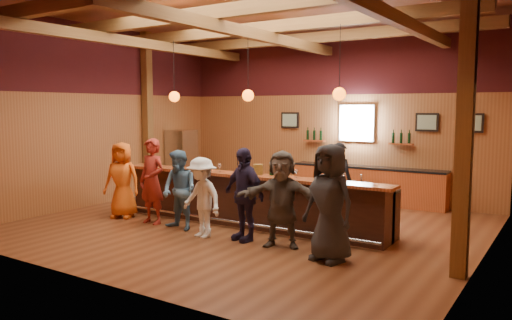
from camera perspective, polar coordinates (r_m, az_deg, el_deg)
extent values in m
plane|color=brown|center=(10.53, -0.89, -7.47)|extent=(9.00, 9.00, 0.00)
cube|color=brown|center=(13.75, 8.42, 5.09)|extent=(9.00, 0.04, 4.50)
cube|color=brown|center=(7.26, -18.77, 4.09)|extent=(9.00, 0.04, 4.50)
cube|color=brown|center=(13.28, -17.35, 4.86)|extent=(0.04, 8.00, 4.50)
cube|color=brown|center=(8.60, 24.96, 4.09)|extent=(0.04, 8.00, 4.50)
cube|color=brown|center=(10.44, -0.93, 17.31)|extent=(9.00, 8.00, 0.04)
cube|color=#3B1012|center=(13.78, 8.48, 10.92)|extent=(9.00, 0.01, 1.70)
cube|color=#3B1012|center=(13.31, -17.48, 10.89)|extent=(0.01, 8.00, 1.70)
cube|color=#3B1012|center=(8.68, 25.24, 13.37)|extent=(0.01, 8.00, 1.70)
cube|color=brown|center=(14.18, -12.28, 5.05)|extent=(0.22, 0.22, 4.50)
cube|color=brown|center=(7.63, 22.80, 4.01)|extent=(0.22, 0.22, 4.50)
cube|color=brown|center=(9.58, -4.40, 16.49)|extent=(8.80, 0.20, 0.25)
cube|color=brown|center=(11.22, 2.01, 14.96)|extent=(8.80, 0.20, 0.25)
cube|color=brown|center=(12.96, 6.68, 13.71)|extent=(8.80, 0.20, 0.25)
cube|color=brown|center=(12.25, -12.98, 12.87)|extent=(0.18, 7.80, 0.22)
cube|color=brown|center=(10.35, -0.93, 14.32)|extent=(0.18, 7.80, 0.22)
cube|color=brown|center=(9.05, 15.67, 15.31)|extent=(0.18, 7.80, 0.22)
cube|color=black|center=(10.42, -0.90, -4.66)|extent=(6.00, 0.60, 1.05)
cube|color=#8F3A1A|center=(10.18, -1.47, -1.75)|extent=(6.30, 0.50, 0.06)
cube|color=black|center=(10.67, 0.23, -2.23)|extent=(6.00, 0.48, 0.05)
cube|color=black|center=(10.74, 0.23, -4.74)|extent=(6.00, 0.48, 0.90)
cube|color=silver|center=(9.75, 10.20, -3.37)|extent=(0.45, 0.40, 0.14)
cube|color=silver|center=(9.58, 12.96, -3.60)|extent=(0.45, 0.40, 0.14)
cylinder|color=silver|center=(10.16, -2.22, -7.11)|extent=(6.00, 0.06, 0.06)
cube|color=#8F3A1A|center=(13.18, 12.56, -2.88)|extent=(4.00, 0.50, 0.90)
cube|color=black|center=(13.12, 12.60, -0.83)|extent=(4.00, 0.52, 0.05)
cube|color=silver|center=(13.39, 11.45, 4.16)|extent=(0.95, 0.08, 0.95)
cube|color=white|center=(13.35, 11.37, 4.16)|extent=(0.78, 0.01, 0.78)
cube|color=black|center=(14.23, 3.90, 4.57)|extent=(0.55, 0.04, 0.45)
cube|color=silver|center=(14.21, 3.85, 4.57)|extent=(0.45, 0.01, 0.35)
cube|color=black|center=(12.84, 18.95, 4.10)|extent=(0.55, 0.04, 0.45)
cube|color=silver|center=(12.81, 18.93, 4.10)|extent=(0.45, 0.01, 0.35)
cube|color=black|center=(12.63, 23.37, 3.91)|extent=(0.55, 0.04, 0.45)
cube|color=silver|center=(12.61, 23.35, 3.91)|extent=(0.45, 0.01, 0.35)
cube|color=#8F3A1A|center=(13.84, 6.66, 2.22)|extent=(0.60, 0.18, 0.04)
cylinder|color=black|center=(13.92, 5.93, 2.87)|extent=(0.07, 0.07, 0.26)
cylinder|color=black|center=(13.83, 6.67, 2.84)|extent=(0.07, 0.07, 0.26)
cylinder|color=black|center=(13.74, 7.42, 2.81)|extent=(0.07, 0.07, 0.26)
cube|color=#8F3A1A|center=(12.96, 16.23, 1.77)|extent=(0.60, 0.18, 0.04)
cylinder|color=black|center=(13.01, 15.41, 2.47)|extent=(0.07, 0.07, 0.26)
cylinder|color=black|center=(12.95, 16.25, 2.43)|extent=(0.07, 0.07, 0.26)
cylinder|color=black|center=(12.90, 17.10, 2.39)|extent=(0.07, 0.07, 0.26)
cylinder|color=black|center=(11.50, -9.37, 10.27)|extent=(0.01, 0.01, 1.25)
sphere|color=#EE5B0B|center=(11.47, -9.32, 7.16)|extent=(0.24, 0.24, 0.24)
cylinder|color=black|center=(10.27, -0.92, 10.87)|extent=(0.01, 0.01, 1.25)
sphere|color=#EE5B0B|center=(10.24, -0.92, 7.38)|extent=(0.24, 0.24, 0.24)
cylinder|color=black|center=(9.32, 9.56, 11.29)|extent=(0.01, 0.01, 1.25)
sphere|color=#EE5B0B|center=(9.28, 9.49, 7.45)|extent=(0.24, 0.24, 0.24)
cube|color=silver|center=(14.89, -8.49, -0.05)|extent=(0.70, 0.70, 1.80)
imported|color=#E05C15|center=(11.53, -15.05, -2.22)|extent=(0.96, 0.80, 1.69)
imported|color=maroon|center=(10.77, -11.80, -2.39)|extent=(0.68, 0.46, 1.81)
imported|color=teal|center=(10.13, -8.74, -3.43)|extent=(0.85, 0.70, 1.61)
imported|color=white|center=(9.49, -6.22, -4.29)|extent=(1.09, 0.77, 1.53)
imported|color=#231C39|center=(9.21, -1.40, -3.93)|extent=(1.09, 0.68, 1.73)
imported|color=#504840|center=(8.80, 2.95, -4.47)|extent=(1.66, 1.00, 1.71)
imported|color=#242426|center=(8.05, 8.41, -4.86)|extent=(1.04, 0.81, 1.89)
imported|color=black|center=(10.89, 9.46, -2.50)|extent=(0.68, 0.49, 1.72)
cylinder|color=brown|center=(10.02, 0.26, -1.09)|extent=(0.19, 0.19, 0.21)
cylinder|color=black|center=(9.95, 1.75, -1.02)|extent=(0.07, 0.07, 0.25)
cylinder|color=black|center=(9.93, 1.76, -0.04)|extent=(0.03, 0.03, 0.09)
cylinder|color=black|center=(9.94, 2.20, -0.98)|extent=(0.08, 0.08, 0.27)
cylinder|color=black|center=(9.92, 2.20, 0.06)|extent=(0.03, 0.03, 0.09)
cylinder|color=silver|center=(11.69, -11.73, -0.70)|extent=(0.07, 0.07, 0.01)
cylinder|color=silver|center=(11.68, -11.74, -0.45)|extent=(0.01, 0.01, 0.10)
sphere|color=silver|center=(11.67, -11.75, -0.07)|extent=(0.08, 0.08, 0.08)
cylinder|color=silver|center=(11.29, -9.04, -0.88)|extent=(0.08, 0.08, 0.01)
cylinder|color=silver|center=(11.29, -9.05, -0.57)|extent=(0.01, 0.01, 0.11)
sphere|color=silver|center=(11.28, -9.06, -0.11)|extent=(0.09, 0.09, 0.09)
cylinder|color=silver|center=(11.02, -7.14, -1.02)|extent=(0.07, 0.07, 0.01)
cylinder|color=silver|center=(11.01, -7.15, -0.75)|extent=(0.01, 0.01, 0.10)
sphere|color=silver|center=(11.01, -7.15, -0.34)|extent=(0.08, 0.08, 0.08)
cylinder|color=silver|center=(10.75, -5.91, -1.18)|extent=(0.06, 0.06, 0.01)
cylinder|color=silver|center=(10.75, -5.92, -0.92)|extent=(0.01, 0.01, 0.09)
sphere|color=silver|center=(10.74, -5.92, -0.52)|extent=(0.07, 0.07, 0.07)
cylinder|color=silver|center=(10.49, -4.19, -1.34)|extent=(0.07, 0.07, 0.01)
cylinder|color=silver|center=(10.49, -4.19, -1.05)|extent=(0.01, 0.01, 0.10)
sphere|color=silver|center=(10.48, -4.19, -0.61)|extent=(0.08, 0.08, 0.08)
cylinder|color=silver|center=(9.65, 2.52, -1.98)|extent=(0.06, 0.06, 0.01)
cylinder|color=silver|center=(9.65, 2.52, -1.68)|extent=(0.01, 0.01, 0.09)
sphere|color=silver|center=(9.64, 2.53, -1.24)|extent=(0.07, 0.07, 0.07)
cylinder|color=silver|center=(9.62, 4.60, -2.02)|extent=(0.06, 0.06, 0.01)
cylinder|color=silver|center=(9.62, 4.61, -1.73)|extent=(0.01, 0.01, 0.09)
sphere|color=silver|center=(9.61, 4.61, -1.29)|extent=(0.07, 0.07, 0.07)
cylinder|color=silver|center=(9.18, 9.99, -2.48)|extent=(0.07, 0.07, 0.01)
cylinder|color=silver|center=(9.17, 10.00, -2.16)|extent=(0.01, 0.01, 0.10)
sphere|color=silver|center=(9.16, 10.01, -1.67)|extent=(0.08, 0.08, 0.08)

